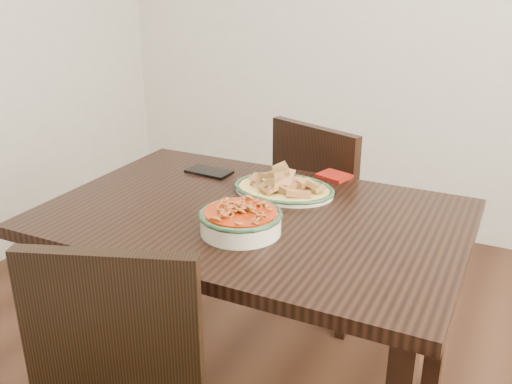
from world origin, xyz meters
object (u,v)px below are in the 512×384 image
at_px(dining_table, 253,238).
at_px(smartphone, 209,172).
at_px(fish_plate, 284,180).
at_px(noodle_bowl, 241,218).
at_px(chair_far, 328,211).

height_order(dining_table, smartphone, smartphone).
distance_m(fish_plate, noodle_bowl, 0.34).
height_order(dining_table, noodle_bowl, noodle_bowl).
distance_m(dining_table, noodle_bowl, 0.20).
relative_size(dining_table, fish_plate, 3.74).
bearing_deg(fish_plate, dining_table, -95.58).
xyz_separation_m(fish_plate, noodle_bowl, (0.01, -0.34, -0.00)).
bearing_deg(fish_plate, noodle_bowl, -87.75).
height_order(chair_far, fish_plate, chair_far).
bearing_deg(fish_plate, smartphone, 170.16).
distance_m(dining_table, fish_plate, 0.24).
bearing_deg(dining_table, noodle_bowl, -77.45).
bearing_deg(noodle_bowl, chair_far, 90.32).
height_order(fish_plate, noodle_bowl, fish_plate).
bearing_deg(noodle_bowl, dining_table, 102.55).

